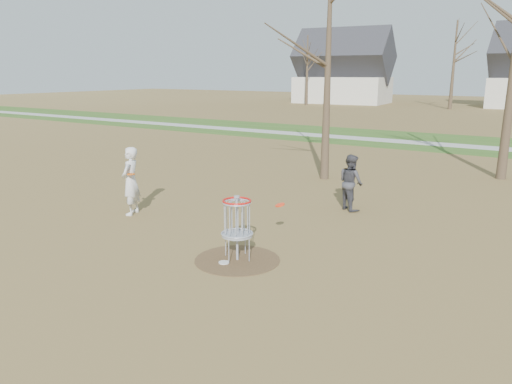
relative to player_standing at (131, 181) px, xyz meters
The scene contains 9 objects.
ground 4.71m from the player_standing, 16.08° to the right, with size 160.00×160.00×0.00m, color brown.
green_band 20.24m from the player_standing, 77.32° to the left, with size 160.00×8.00×0.01m, color #2D5119.
footpath 19.26m from the player_standing, 76.67° to the left, with size 160.00×1.50×0.01m, color #9E9E99.
dirt_circle 4.71m from the player_standing, 16.08° to the right, with size 1.80×1.80×0.01m, color #47331E.
player_standing is the anchor object (origin of this frame).
player_throwing 6.14m from the player_standing, 37.23° to the left, with size 0.78×0.61×1.60m, color #3A3A40.
disc_grounded 4.68m from the player_standing, 20.16° to the right, with size 0.22×0.22×0.02m, color silver.
discs_in_play 2.51m from the player_standing, ahead, with size 4.61×0.61×0.36m.
disc_golf_basket 4.62m from the player_standing, 16.08° to the right, with size 0.64×0.64×1.35m.
Camera 1 is at (5.65, -8.05, 3.84)m, focal length 35.00 mm.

